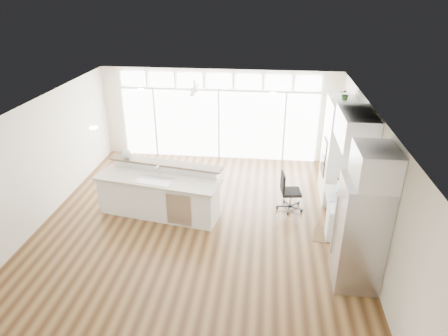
# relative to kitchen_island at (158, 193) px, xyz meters

# --- Properties ---
(floor) EXTENTS (7.00, 8.00, 0.02)m
(floor) POSITION_rel_kitchen_island_xyz_m (0.97, -0.45, -0.58)
(floor) COLOR #452B15
(floor) RESTS_ON ground
(ceiling) EXTENTS (7.00, 8.00, 0.02)m
(ceiling) POSITION_rel_kitchen_island_xyz_m (0.97, -0.45, 2.13)
(ceiling) COLOR silver
(ceiling) RESTS_ON wall_back
(wall_back) EXTENTS (7.00, 0.04, 2.70)m
(wall_back) POSITION_rel_kitchen_island_xyz_m (0.97, 3.55, 0.78)
(wall_back) COLOR beige
(wall_back) RESTS_ON floor
(wall_front) EXTENTS (7.00, 0.04, 2.70)m
(wall_front) POSITION_rel_kitchen_island_xyz_m (0.97, -4.45, 0.78)
(wall_front) COLOR beige
(wall_front) RESTS_ON floor
(wall_left) EXTENTS (0.04, 8.00, 2.70)m
(wall_left) POSITION_rel_kitchen_island_xyz_m (-2.53, -0.45, 0.78)
(wall_left) COLOR beige
(wall_left) RESTS_ON floor
(wall_right) EXTENTS (0.04, 8.00, 2.70)m
(wall_right) POSITION_rel_kitchen_island_xyz_m (4.47, -0.45, 0.78)
(wall_right) COLOR beige
(wall_right) RESTS_ON floor
(glass_wall) EXTENTS (5.80, 0.06, 2.08)m
(glass_wall) POSITION_rel_kitchen_island_xyz_m (0.97, 3.49, 0.48)
(glass_wall) COLOR white
(glass_wall) RESTS_ON wall_back
(transom_row) EXTENTS (5.90, 0.06, 0.40)m
(transom_row) POSITION_rel_kitchen_island_xyz_m (0.97, 3.49, 1.81)
(transom_row) COLOR white
(transom_row) RESTS_ON wall_back
(desk_window) EXTENTS (0.04, 0.85, 0.85)m
(desk_window) POSITION_rel_kitchen_island_xyz_m (4.43, -0.15, 0.98)
(desk_window) COLOR white
(desk_window) RESTS_ON wall_right
(ceiling_fan) EXTENTS (1.16, 1.16, 0.32)m
(ceiling_fan) POSITION_rel_kitchen_island_xyz_m (0.47, 2.35, 1.91)
(ceiling_fan) COLOR white
(ceiling_fan) RESTS_ON ceiling
(recessed_lights) EXTENTS (3.40, 3.00, 0.02)m
(recessed_lights) POSITION_rel_kitchen_island_xyz_m (0.97, -0.25, 2.11)
(recessed_lights) COLOR white
(recessed_lights) RESTS_ON ceiling
(oven_cabinet) EXTENTS (0.64, 1.20, 2.50)m
(oven_cabinet) POSITION_rel_kitchen_island_xyz_m (4.14, 1.35, 0.68)
(oven_cabinet) COLOR white
(oven_cabinet) RESTS_ON floor
(desk_nook) EXTENTS (0.72, 1.30, 0.76)m
(desk_nook) POSITION_rel_kitchen_island_xyz_m (4.10, -0.15, -0.19)
(desk_nook) COLOR white
(desk_nook) RESTS_ON floor
(upper_cabinets) EXTENTS (0.64, 1.30, 0.64)m
(upper_cabinets) POSITION_rel_kitchen_island_xyz_m (4.14, -0.15, 1.78)
(upper_cabinets) COLOR white
(upper_cabinets) RESTS_ON wall_right
(refrigerator) EXTENTS (0.76, 0.90, 2.00)m
(refrigerator) POSITION_rel_kitchen_island_xyz_m (4.08, -1.80, 0.43)
(refrigerator) COLOR #BCBDC1
(refrigerator) RESTS_ON floor
(fridge_cabinet) EXTENTS (0.64, 0.90, 0.60)m
(fridge_cabinet) POSITION_rel_kitchen_island_xyz_m (4.14, -1.80, 1.73)
(fridge_cabinet) COLOR white
(fridge_cabinet) RESTS_ON wall_right
(framed_photos) EXTENTS (0.06, 0.22, 0.80)m
(framed_photos) POSITION_rel_kitchen_island_xyz_m (4.43, 0.47, 0.83)
(framed_photos) COLOR black
(framed_photos) RESTS_ON wall_right
(kitchen_island) EXTENTS (3.01, 1.57, 1.14)m
(kitchen_island) POSITION_rel_kitchen_island_xyz_m (0.00, 0.00, 0.00)
(kitchen_island) COLOR white
(kitchen_island) RESTS_ON floor
(rug) EXTENTS (0.91, 0.72, 0.01)m
(rug) POSITION_rel_kitchen_island_xyz_m (3.92, -0.47, -0.56)
(rug) COLOR #362211
(rug) RESTS_ON floor
(office_chair) EXTENTS (0.54, 0.51, 0.94)m
(office_chair) POSITION_rel_kitchen_island_xyz_m (3.04, 0.59, -0.10)
(office_chair) COLOR black
(office_chair) RESTS_ON floor
(fishbowl) EXTENTS (0.27, 0.27, 0.23)m
(fishbowl) POSITION_rel_kitchen_island_xyz_m (-0.86, 0.56, 0.69)
(fishbowl) COLOR silver
(fishbowl) RESTS_ON kitchen_island
(monitor) EXTENTS (0.15, 0.48, 0.40)m
(monitor) POSITION_rel_kitchen_island_xyz_m (4.02, -0.15, 0.39)
(monitor) COLOR black
(monitor) RESTS_ON desk_nook
(keyboard) EXTENTS (0.17, 0.36, 0.02)m
(keyboard) POSITION_rel_kitchen_island_xyz_m (3.85, -0.15, 0.20)
(keyboard) COLOR silver
(keyboard) RESTS_ON desk_nook
(potted_plant) EXTENTS (0.27, 0.29, 0.21)m
(potted_plant) POSITION_rel_kitchen_island_xyz_m (4.14, 1.35, 2.04)
(potted_plant) COLOR #2C5624
(potted_plant) RESTS_ON oven_cabinet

